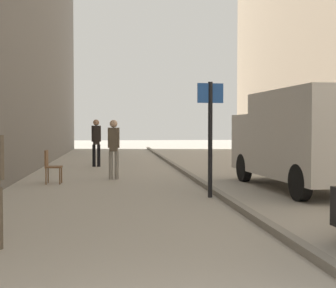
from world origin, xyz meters
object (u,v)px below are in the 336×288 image
Objects in this scene: pedestrian_main_foreground at (96,139)px; pedestrian_far_crossing at (114,145)px; street_sign_post at (210,129)px; delivery_van at (301,137)px; cafe_chair_near_window at (51,164)px.

pedestrian_main_foreground reaches higher than pedestrian_far_crossing.
pedestrian_main_foreground is 9.01m from street_sign_post.
pedestrian_main_foreground is 4.64m from pedestrian_far_crossing.
delivery_van is at bearing -162.61° from street_sign_post.
delivery_van is 2.80m from street_sign_post.
pedestrian_far_crossing is at bearing 119.64° from cafe_chair_near_window.
pedestrian_main_foreground is 1.04× the size of pedestrian_far_crossing.
pedestrian_main_foreground reaches higher than cafe_chair_near_window.
street_sign_post reaches higher than delivery_van.
pedestrian_far_crossing is 4.54m from street_sign_post.
street_sign_post reaches higher than pedestrian_main_foreground.
cafe_chair_near_window is (-6.47, 1.91, -0.78)m from delivery_van.
cafe_chair_near_window is at bearing -141.61° from pedestrian_far_crossing.
street_sign_post is 5.04m from cafe_chair_near_window.
street_sign_post reaches higher than cafe_chair_near_window.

